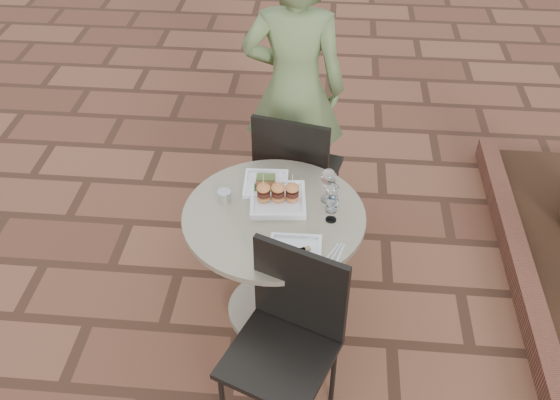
# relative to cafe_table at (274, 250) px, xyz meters

# --- Properties ---
(ground) EXTENTS (60.00, 60.00, 0.00)m
(ground) POSITION_rel_cafe_table_xyz_m (-0.19, -0.17, -0.48)
(ground) COLOR brown
(ground) RESTS_ON ground
(cafe_table) EXTENTS (0.90, 0.90, 0.73)m
(cafe_table) POSITION_rel_cafe_table_xyz_m (0.00, 0.00, 0.00)
(cafe_table) COLOR gray
(cafe_table) RESTS_ON ground
(chair_far) EXTENTS (0.53, 0.53, 0.93)m
(chair_far) POSITION_rel_cafe_table_xyz_m (0.06, 0.62, 0.07)
(chair_far) COLOR black
(chair_far) RESTS_ON ground
(chair_near) EXTENTS (0.57, 0.57, 0.93)m
(chair_near) POSITION_rel_cafe_table_xyz_m (0.12, -0.55, 0.07)
(chair_near) COLOR black
(chair_near) RESTS_ON ground
(diner) EXTENTS (0.62, 0.41, 1.70)m
(diner) POSITION_rel_cafe_table_xyz_m (0.03, 0.99, 0.37)
(diner) COLOR #556A3A
(diner) RESTS_ON ground
(plate_salmon) EXTENTS (0.23, 0.23, 0.06)m
(plate_salmon) POSITION_rel_cafe_table_xyz_m (-0.06, 0.21, 0.26)
(plate_salmon) COLOR white
(plate_salmon) RESTS_ON cafe_table
(plate_sliders) EXTENTS (0.30, 0.30, 0.18)m
(plate_sliders) POSITION_rel_cafe_table_xyz_m (0.01, 0.09, 0.28)
(plate_sliders) COLOR white
(plate_sliders) RESTS_ON cafe_table
(plate_tuna) EXTENTS (0.24, 0.24, 0.03)m
(plate_tuna) POSITION_rel_cafe_table_xyz_m (0.12, -0.28, 0.26)
(plate_tuna) COLOR white
(plate_tuna) RESTS_ON cafe_table
(wine_glass_right) EXTENTS (0.06, 0.06, 0.15)m
(wine_glass_right) POSITION_rel_cafe_table_xyz_m (0.28, -0.02, 0.35)
(wine_glass_right) COLOR white
(wine_glass_right) RESTS_ON cafe_table
(wine_glass_mid) EXTENTS (0.08, 0.08, 0.19)m
(wine_glass_mid) POSITION_rel_cafe_table_xyz_m (0.26, 0.13, 0.38)
(wine_glass_mid) COLOR white
(wine_glass_mid) RESTS_ON cafe_table
(wine_glass_far) EXTENTS (0.07, 0.07, 0.16)m
(wine_glass_far) POSITION_rel_cafe_table_xyz_m (0.28, 0.05, 0.36)
(wine_glass_far) COLOR white
(wine_glass_far) RESTS_ON cafe_table
(steel_ramekin) EXTENTS (0.08, 0.08, 0.05)m
(steel_ramekin) POSITION_rel_cafe_table_xyz_m (-0.26, 0.09, 0.27)
(steel_ramekin) COLOR silver
(steel_ramekin) RESTS_ON cafe_table
(cutlery_set) EXTENTS (0.14, 0.20, 0.00)m
(cutlery_set) POSITION_rel_cafe_table_xyz_m (0.30, -0.26, 0.25)
(cutlery_set) COLOR silver
(cutlery_set) RESTS_ON cafe_table
(planter_curb) EXTENTS (0.12, 3.00, 0.15)m
(planter_curb) POSITION_rel_cafe_table_xyz_m (1.41, 0.13, -0.41)
(planter_curb) COLOR brown
(planter_curb) RESTS_ON ground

